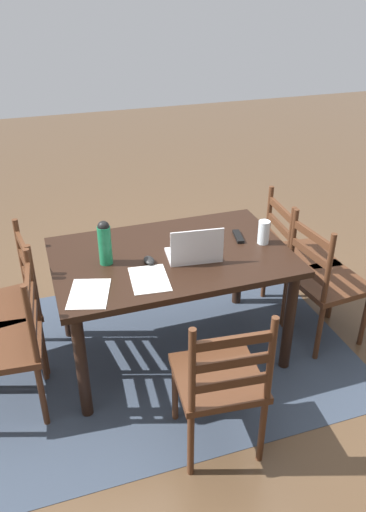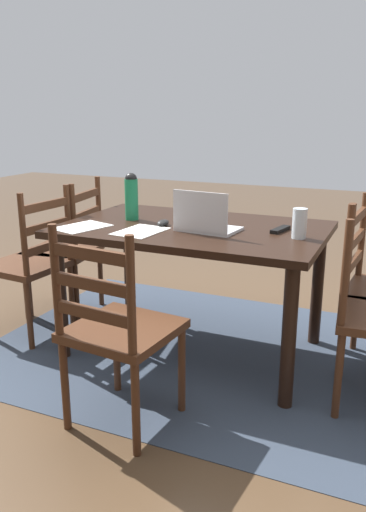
{
  "view_description": "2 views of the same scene",
  "coord_description": "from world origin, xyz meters",
  "px_view_note": "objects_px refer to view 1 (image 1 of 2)",
  "views": [
    {
      "loc": [
        0.79,
        2.59,
        2.28
      ],
      "look_at": [
        -0.13,
        -0.15,
        0.64
      ],
      "focal_mm": 35.04,
      "sensor_mm": 36.0,
      "label": 1
    },
    {
      "loc": [
        -1.09,
        2.62,
        1.39
      ],
      "look_at": [
        0.02,
        0.09,
        0.61
      ],
      "focal_mm": 36.0,
      "sensor_mm": 36.0,
      "label": 2
    }
  ],
  "objects_px": {
    "chair_right_near": "(7,306)",
    "drinking_glass": "(264,232)",
    "dining_table": "(172,267)",
    "laptop": "(195,251)",
    "tv_remote": "(238,236)",
    "chair_right_far": "(9,344)",
    "water_bottle": "(105,242)",
    "chair_left_near": "(296,256)",
    "computer_mouse": "(149,260)",
    "chair_far_head": "(220,381)",
    "chair_left_far": "(325,282)"
  },
  "relations": [
    {
      "from": "chair_right_near",
      "to": "drinking_glass",
      "type": "relative_size",
      "value": 6.15
    },
    {
      "from": "chair_right_near",
      "to": "dining_table",
      "type": "bearing_deg",
      "value": 169.25
    },
    {
      "from": "laptop",
      "to": "tv_remote",
      "type": "xyz_separation_m",
      "value": [
        -0.37,
        -0.18,
        -0.05
      ]
    },
    {
      "from": "chair_right_far",
      "to": "water_bottle",
      "type": "relative_size",
      "value": 3.42
    },
    {
      "from": "chair_left_near",
      "to": "computer_mouse",
      "type": "relative_size",
      "value": 9.5
    },
    {
      "from": "drinking_glass",
      "to": "chair_far_head",
      "type": "bearing_deg",
      "value": 52.53
    },
    {
      "from": "chair_right_far",
      "to": "chair_left_far",
      "type": "bearing_deg",
      "value": 179.99
    },
    {
      "from": "water_bottle",
      "to": "drinking_glass",
      "type": "distance_m",
      "value": 1.01
    },
    {
      "from": "dining_table",
      "to": "chair_left_far",
      "type": "bearing_deg",
      "value": 169.36
    },
    {
      "from": "water_bottle",
      "to": "tv_remote",
      "type": "relative_size",
      "value": 1.64
    },
    {
      "from": "chair_right_near",
      "to": "chair_left_far",
      "type": "bearing_deg",
      "value": 169.3
    },
    {
      "from": "dining_table",
      "to": "water_bottle",
      "type": "xyz_separation_m",
      "value": [
        0.4,
        -0.02,
        0.24
      ]
    },
    {
      "from": "computer_mouse",
      "to": "tv_remote",
      "type": "bearing_deg",
      "value": -171.78
    },
    {
      "from": "chair_left_near",
      "to": "chair_far_head",
      "type": "distance_m",
      "value": 1.46
    },
    {
      "from": "chair_right_near",
      "to": "computer_mouse",
      "type": "distance_m",
      "value": 0.95
    },
    {
      "from": "laptop",
      "to": "computer_mouse",
      "type": "distance_m",
      "value": 0.28
    },
    {
      "from": "chair_left_near",
      "to": "water_bottle",
      "type": "xyz_separation_m",
      "value": [
        1.43,
        0.17,
        0.44
      ]
    },
    {
      "from": "chair_far_head",
      "to": "chair_right_far",
      "type": "bearing_deg",
      "value": -32.57
    },
    {
      "from": "tv_remote",
      "to": "chair_right_far",
      "type": "bearing_deg",
      "value": -158.63
    },
    {
      "from": "chair_right_near",
      "to": "chair_left_near",
      "type": "distance_m",
      "value": 2.04
    },
    {
      "from": "dining_table",
      "to": "chair_right_near",
      "type": "relative_size",
      "value": 1.54
    },
    {
      "from": "dining_table",
      "to": "tv_remote",
      "type": "xyz_separation_m",
      "value": [
        -0.48,
        -0.07,
        0.11
      ]
    },
    {
      "from": "chair_right_far",
      "to": "laptop",
      "type": "distance_m",
      "value": 1.19
    },
    {
      "from": "laptop",
      "to": "chair_right_far",
      "type": "bearing_deg",
      "value": 4.11
    },
    {
      "from": "chair_right_far",
      "to": "computer_mouse",
      "type": "distance_m",
      "value": 0.93
    },
    {
      "from": "laptop",
      "to": "chair_left_far",
      "type": "bearing_deg",
      "value": 174.85
    },
    {
      "from": "dining_table",
      "to": "water_bottle",
      "type": "relative_size",
      "value": 5.27
    },
    {
      "from": "chair_left_far",
      "to": "computer_mouse",
      "type": "height_order",
      "value": "chair_left_far"
    },
    {
      "from": "chair_left_far",
      "to": "tv_remote",
      "type": "distance_m",
      "value": 0.67
    },
    {
      "from": "chair_left_far",
      "to": "chair_far_head",
      "type": "bearing_deg",
      "value": 32.35
    },
    {
      "from": "chair_right_near",
      "to": "chair_left_far",
      "type": "height_order",
      "value": "same"
    },
    {
      "from": "computer_mouse",
      "to": "tv_remote",
      "type": "height_order",
      "value": "computer_mouse"
    },
    {
      "from": "computer_mouse",
      "to": "tv_remote",
      "type": "xyz_separation_m",
      "value": [
        -0.64,
        -0.13,
        -0.01
      ]
    },
    {
      "from": "chair_right_near",
      "to": "laptop",
      "type": "distance_m",
      "value": 1.23
    },
    {
      "from": "chair_right_near",
      "to": "chair_left_near",
      "type": "bearing_deg",
      "value": 179.93
    },
    {
      "from": "chair_right_near",
      "to": "chair_left_near",
      "type": "relative_size",
      "value": 1.0
    },
    {
      "from": "chair_right_near",
      "to": "chair_right_far",
      "type": "bearing_deg",
      "value": 90.04
    },
    {
      "from": "drinking_glass",
      "to": "computer_mouse",
      "type": "height_order",
      "value": "drinking_glass"
    },
    {
      "from": "chair_right_near",
      "to": "water_bottle",
      "type": "xyz_separation_m",
      "value": [
        -0.62,
        0.18,
        0.44
      ]
    },
    {
      "from": "chair_left_near",
      "to": "tv_remote",
      "type": "xyz_separation_m",
      "value": [
        0.54,
        0.12,
        0.31
      ]
    },
    {
      "from": "chair_right_far",
      "to": "drinking_glass",
      "type": "xyz_separation_m",
      "value": [
        -1.63,
        -0.14,
        0.38
      ]
    },
    {
      "from": "laptop",
      "to": "computer_mouse",
      "type": "height_order",
      "value": "laptop"
    },
    {
      "from": "chair_right_near",
      "to": "drinking_glass",
      "type": "xyz_separation_m",
      "value": [
        -1.63,
        0.24,
        0.38
      ]
    },
    {
      "from": "chair_left_near",
      "to": "water_bottle",
      "type": "distance_m",
      "value": 1.5
    },
    {
      "from": "chair_left_far",
      "to": "chair_right_far",
      "type": "relative_size",
      "value": 1.0
    },
    {
      "from": "tv_remote",
      "to": "chair_left_far",
      "type": "bearing_deg",
      "value": -14.04
    },
    {
      "from": "chair_right_far",
      "to": "drinking_glass",
      "type": "height_order",
      "value": "chair_right_far"
    },
    {
      "from": "drinking_glass",
      "to": "computer_mouse",
      "type": "distance_m",
      "value": 0.77
    },
    {
      "from": "dining_table",
      "to": "water_bottle",
      "type": "bearing_deg",
      "value": -2.36
    },
    {
      "from": "chair_left_far",
      "to": "drinking_glass",
      "type": "xyz_separation_m",
      "value": [
        0.42,
        -0.14,
        0.38
      ]
    }
  ]
}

